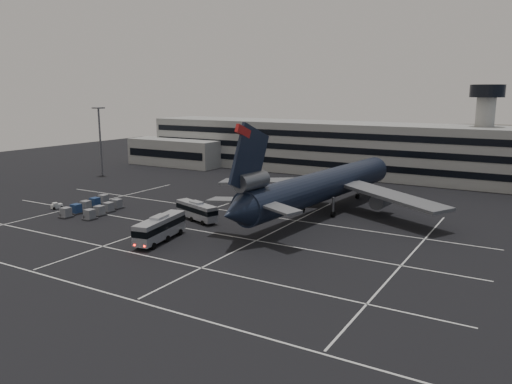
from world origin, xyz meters
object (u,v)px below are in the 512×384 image
trijet_main (322,186)px  bus_near (160,227)px  bus_far (197,210)px  tug_a (56,206)px  uld_cluster (94,207)px

trijet_main → bus_near: bearing=-110.6°
trijet_main → bus_far: bearing=-130.6°
trijet_main → tug_a: bearing=-148.1°
uld_cluster → bus_near: bearing=-18.9°
tug_a → trijet_main: bearing=44.3°
tug_a → uld_cluster: (8.23, 1.98, 0.33)m
trijet_main → bus_far: 23.57m
bus_far → uld_cluster: size_ratio=0.71×
uld_cluster → bus_far: bearing=12.6°
uld_cluster → trijet_main: bearing=29.0°
bus_near → uld_cluster: 24.87m
trijet_main → tug_a: 51.38m
bus_near → uld_cluster: bearing=151.1°
trijet_main → uld_cluster: bearing=-145.6°
trijet_main → tug_a: size_ratio=25.72×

